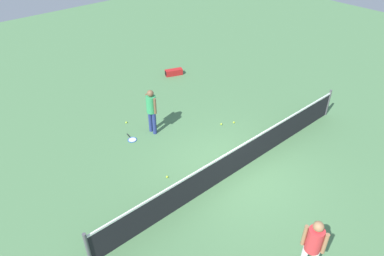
{
  "coord_description": "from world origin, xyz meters",
  "views": [
    {
      "loc": [
        6.55,
        5.38,
        7.38
      ],
      "look_at": [
        0.36,
        -1.72,
        0.9
      ],
      "focal_mm": 33.21,
      "sensor_mm": 36.0,
      "label": 1
    }
  ],
  "objects_px": {
    "player_near_side": "(151,108)",
    "tennis_ball_baseline": "(167,177)",
    "tennis_ball_near_player": "(126,122)",
    "player_far_side": "(313,244)",
    "tennis_racket_near_player": "(132,139)",
    "tennis_ball_midcourt": "(221,124)",
    "tennis_ball_by_net": "(249,141)",
    "tennis_ball_stray_left": "(234,122)",
    "equipment_bag": "(173,72)"
  },
  "relations": [
    {
      "from": "tennis_ball_near_player",
      "to": "tennis_ball_by_net",
      "type": "distance_m",
      "value": 4.6
    },
    {
      "from": "player_near_side",
      "to": "tennis_ball_near_player",
      "type": "height_order",
      "value": "player_near_side"
    },
    {
      "from": "player_far_side",
      "to": "tennis_racket_near_player",
      "type": "height_order",
      "value": "player_far_side"
    },
    {
      "from": "player_far_side",
      "to": "equipment_bag",
      "type": "relative_size",
      "value": 2.01
    },
    {
      "from": "tennis_ball_midcourt",
      "to": "tennis_ball_stray_left",
      "type": "relative_size",
      "value": 1.0
    },
    {
      "from": "player_far_side",
      "to": "tennis_ball_baseline",
      "type": "relative_size",
      "value": 25.76
    },
    {
      "from": "tennis_racket_near_player",
      "to": "equipment_bag",
      "type": "height_order",
      "value": "equipment_bag"
    },
    {
      "from": "player_near_side",
      "to": "tennis_ball_baseline",
      "type": "bearing_deg",
      "value": 63.8
    },
    {
      "from": "equipment_bag",
      "to": "tennis_ball_by_net",
      "type": "bearing_deg",
      "value": 77.59
    },
    {
      "from": "tennis_ball_near_player",
      "to": "tennis_ball_midcourt",
      "type": "relative_size",
      "value": 1.0
    },
    {
      "from": "tennis_racket_near_player",
      "to": "tennis_ball_by_net",
      "type": "xyz_separation_m",
      "value": [
        -2.99,
        2.8,
        0.02
      ]
    },
    {
      "from": "tennis_ball_baseline",
      "to": "tennis_ball_near_player",
      "type": "bearing_deg",
      "value": -101.46
    },
    {
      "from": "tennis_racket_near_player",
      "to": "tennis_ball_midcourt",
      "type": "height_order",
      "value": "tennis_ball_midcourt"
    },
    {
      "from": "player_far_side",
      "to": "tennis_ball_midcourt",
      "type": "height_order",
      "value": "player_far_side"
    },
    {
      "from": "tennis_ball_near_player",
      "to": "tennis_ball_baseline",
      "type": "xyz_separation_m",
      "value": [
        0.68,
        3.37,
        0.0
      ]
    },
    {
      "from": "tennis_ball_stray_left",
      "to": "tennis_ball_near_player",
      "type": "bearing_deg",
      "value": -41.01
    },
    {
      "from": "player_near_side",
      "to": "tennis_ball_midcourt",
      "type": "bearing_deg",
      "value": 149.4
    },
    {
      "from": "tennis_ball_stray_left",
      "to": "tennis_racket_near_player",
      "type": "bearing_deg",
      "value": -25.2
    },
    {
      "from": "player_near_side",
      "to": "player_far_side",
      "type": "height_order",
      "value": "same"
    },
    {
      "from": "tennis_racket_near_player",
      "to": "tennis_ball_near_player",
      "type": "height_order",
      "value": "tennis_ball_near_player"
    },
    {
      "from": "player_far_side",
      "to": "tennis_racket_near_player",
      "type": "xyz_separation_m",
      "value": [
        0.16,
        -6.98,
        -1.0
      ]
    },
    {
      "from": "tennis_ball_near_player",
      "to": "equipment_bag",
      "type": "height_order",
      "value": "equipment_bag"
    },
    {
      "from": "player_near_side",
      "to": "tennis_racket_near_player",
      "type": "bearing_deg",
      "value": -7.39
    },
    {
      "from": "tennis_ball_near_player",
      "to": "tennis_ball_baseline",
      "type": "height_order",
      "value": "same"
    },
    {
      "from": "tennis_ball_near_player",
      "to": "equipment_bag",
      "type": "bearing_deg",
      "value": -152.34
    },
    {
      "from": "player_near_side",
      "to": "equipment_bag",
      "type": "xyz_separation_m",
      "value": [
        -3.43,
        -3.15,
        -0.87
      ]
    },
    {
      "from": "tennis_ball_stray_left",
      "to": "equipment_bag",
      "type": "relative_size",
      "value": 0.08
    },
    {
      "from": "player_near_side",
      "to": "tennis_ball_stray_left",
      "type": "xyz_separation_m",
      "value": [
        -2.62,
        1.52,
        -0.98
      ]
    },
    {
      "from": "tennis_racket_near_player",
      "to": "tennis_ball_midcourt",
      "type": "xyz_separation_m",
      "value": [
        -3.02,
        1.4,
        0.02
      ]
    },
    {
      "from": "tennis_ball_baseline",
      "to": "equipment_bag",
      "type": "distance_m",
      "value": 7.05
    },
    {
      "from": "tennis_ball_near_player",
      "to": "tennis_ball_midcourt",
      "type": "height_order",
      "value": "same"
    },
    {
      "from": "tennis_ball_by_net",
      "to": "tennis_ball_stray_left",
      "type": "distance_m",
      "value": 1.26
    },
    {
      "from": "player_near_side",
      "to": "tennis_ball_by_net",
      "type": "bearing_deg",
      "value": 128.62
    },
    {
      "from": "tennis_racket_near_player",
      "to": "tennis_ball_stray_left",
      "type": "relative_size",
      "value": 9.08
    },
    {
      "from": "tennis_ball_near_player",
      "to": "tennis_ball_midcourt",
      "type": "bearing_deg",
      "value": 137.12
    },
    {
      "from": "tennis_ball_by_net",
      "to": "tennis_ball_midcourt",
      "type": "xyz_separation_m",
      "value": [
        -0.03,
        -1.4,
        0.0
      ]
    },
    {
      "from": "player_near_side",
      "to": "player_far_side",
      "type": "distance_m",
      "value": 6.9
    },
    {
      "from": "tennis_ball_midcourt",
      "to": "player_near_side",
      "type": "bearing_deg",
      "value": -30.6
    },
    {
      "from": "tennis_ball_by_net",
      "to": "tennis_ball_near_player",
      "type": "bearing_deg",
      "value": -56.03
    },
    {
      "from": "equipment_bag",
      "to": "tennis_ball_midcourt",
      "type": "bearing_deg",
      "value": 74.19
    },
    {
      "from": "tennis_ball_baseline",
      "to": "player_far_side",
      "type": "bearing_deg",
      "value": 95.33
    },
    {
      "from": "player_near_side",
      "to": "tennis_racket_near_player",
      "type": "height_order",
      "value": "player_near_side"
    },
    {
      "from": "player_far_side",
      "to": "tennis_ball_stray_left",
      "type": "bearing_deg",
      "value": -121.61
    },
    {
      "from": "tennis_racket_near_player",
      "to": "tennis_ball_baseline",
      "type": "bearing_deg",
      "value": 83.5
    },
    {
      "from": "player_far_side",
      "to": "tennis_racket_near_player",
      "type": "bearing_deg",
      "value": -88.67
    },
    {
      "from": "tennis_ball_by_net",
      "to": "tennis_racket_near_player",
      "type": "bearing_deg",
      "value": -43.14
    },
    {
      "from": "tennis_ball_near_player",
      "to": "tennis_ball_baseline",
      "type": "relative_size",
      "value": 1.0
    },
    {
      "from": "tennis_ball_by_net",
      "to": "tennis_ball_stray_left",
      "type": "xyz_separation_m",
      "value": [
        -0.47,
        -1.17,
        0.0
      ]
    },
    {
      "from": "player_far_side",
      "to": "tennis_ball_midcourt",
      "type": "relative_size",
      "value": 25.76
    },
    {
      "from": "tennis_ball_midcourt",
      "to": "tennis_racket_near_player",
      "type": "bearing_deg",
      "value": -24.85
    }
  ]
}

